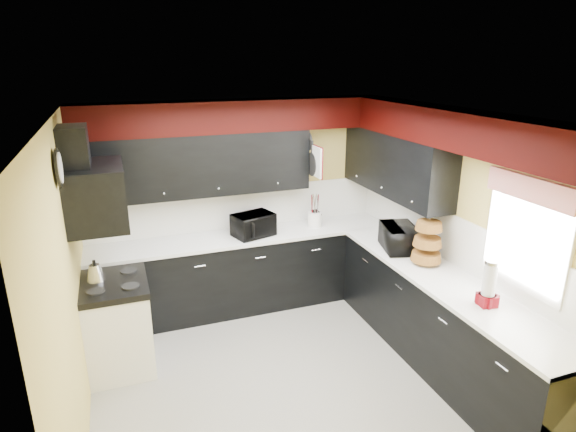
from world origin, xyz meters
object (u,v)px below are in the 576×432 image
object	(u,v)px
microwave	(399,238)
utensil_crock	(315,219)
knife_block	(315,218)
toaster_oven	(254,225)
kettle	(95,272)

from	to	relation	value
microwave	utensil_crock	size ratio (longest dim) A/B	2.70
microwave	knife_block	distance (m)	1.17
toaster_oven	knife_block	xyz separation A→B (m)	(0.82, 0.07, -0.04)
microwave	kettle	size ratio (longest dim) A/B	2.81
utensil_crock	kettle	size ratio (longest dim) A/B	1.04
utensil_crock	kettle	distance (m)	2.63
microwave	kettle	xyz separation A→B (m)	(-3.12, 0.37, -0.08)
knife_block	toaster_oven	bearing A→B (deg)	-179.49
utensil_crock	knife_block	bearing A→B (deg)	46.78
toaster_oven	utensil_crock	world-z (taller)	toaster_oven
utensil_crock	knife_block	distance (m)	0.03
utensil_crock	knife_block	size ratio (longest dim) A/B	0.96
toaster_oven	knife_block	size ratio (longest dim) A/B	2.41
toaster_oven	knife_block	bearing A→B (deg)	-11.52
toaster_oven	kettle	size ratio (longest dim) A/B	2.62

